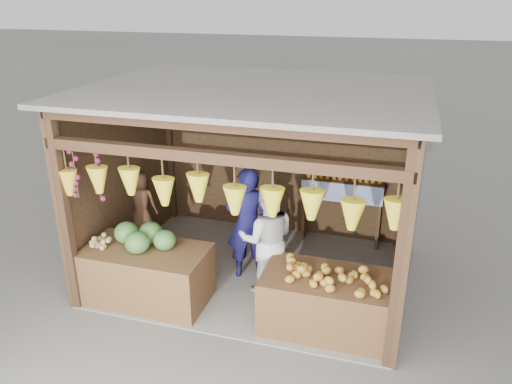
# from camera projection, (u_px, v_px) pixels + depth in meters

# --- Properties ---
(ground) EXTENTS (80.00, 80.00, 0.00)m
(ground) POSITION_uv_depth(u_px,v_px,m) (254.00, 272.00, 7.22)
(ground) COLOR #514F49
(ground) RESTS_ON ground
(stall_structure) EXTENTS (4.30, 3.30, 2.66)m
(stall_structure) POSITION_uv_depth(u_px,v_px,m) (251.00, 164.00, 6.56)
(stall_structure) COLOR slate
(stall_structure) RESTS_ON ground
(back_shelf) EXTENTS (1.25, 0.32, 1.32)m
(back_shelf) POSITION_uv_depth(u_px,v_px,m) (343.00, 192.00, 7.76)
(back_shelf) COLOR #382314
(back_shelf) RESTS_ON ground
(counter_left) EXTENTS (1.58, 0.85, 0.74)m
(counter_left) POSITION_uv_depth(u_px,v_px,m) (147.00, 275.00, 6.46)
(counter_left) COLOR #51331B
(counter_left) RESTS_ON ground
(counter_right) EXTENTS (1.60, 0.85, 0.71)m
(counter_right) POSITION_uv_depth(u_px,v_px,m) (330.00, 303.00, 5.90)
(counter_right) COLOR #462B17
(counter_right) RESTS_ON ground
(stool) EXTENTS (0.31, 0.31, 0.29)m
(stool) POSITION_uv_depth(u_px,v_px,m) (145.00, 240.00, 7.84)
(stool) COLOR black
(stool) RESTS_ON ground
(man_standing) EXTENTS (0.70, 0.58, 1.64)m
(man_standing) POSITION_uv_depth(u_px,v_px,m) (248.00, 224.00, 6.84)
(man_standing) COLOR #131243
(man_standing) RESTS_ON ground
(woman_standing) EXTENTS (0.90, 0.78, 1.57)m
(woman_standing) POSITION_uv_depth(u_px,v_px,m) (267.00, 239.00, 6.48)
(woman_standing) COLOR silver
(woman_standing) RESTS_ON ground
(vendor_seated) EXTENTS (0.50, 0.34, 0.99)m
(vendor_seated) POSITION_uv_depth(u_px,v_px,m) (141.00, 203.00, 7.60)
(vendor_seated) COLOR brown
(vendor_seated) RESTS_ON stool
(melon_pile) EXTENTS (1.00, 0.50, 0.32)m
(melon_pile) POSITION_uv_depth(u_px,v_px,m) (142.00, 235.00, 6.34)
(melon_pile) COLOR #185015
(melon_pile) RESTS_ON counter_left
(tanfruit_pile) EXTENTS (0.34, 0.40, 0.13)m
(tanfruit_pile) POSITION_uv_depth(u_px,v_px,m) (99.00, 241.00, 6.40)
(tanfruit_pile) COLOR #9A7F47
(tanfruit_pile) RESTS_ON counter_left
(mango_pile) EXTENTS (1.40, 0.64, 0.22)m
(mango_pile) POSITION_uv_depth(u_px,v_px,m) (332.00, 272.00, 5.67)
(mango_pile) COLOR #BE5E19
(mango_pile) RESTS_ON counter_right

